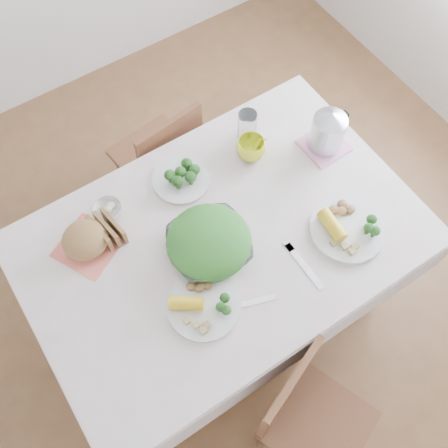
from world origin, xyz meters
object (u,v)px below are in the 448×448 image
chair_far (154,147)px  electric_kettle (329,128)px  dinner_plate_left (204,306)px  dining_table (223,276)px  yellow_mug (251,149)px  salad_bowl (209,245)px  dinner_plate_right (347,229)px  chair_near (321,422)px

chair_far → electric_kettle: 0.90m
electric_kettle → dinner_plate_left: bearing=-134.2°
dining_table → yellow_mug: (0.31, 0.26, 0.43)m
salad_bowl → dinner_plate_right: size_ratio=1.02×
dinner_plate_right → electric_kettle: size_ratio=1.51×
chair_far → dinner_plate_right: (0.34, -0.96, 0.31)m
dinner_plate_left → yellow_mug: 0.69m
dining_table → dinner_plate_right: size_ratio=4.80×
chair_far → electric_kettle: (0.52, -0.60, 0.42)m
chair_far → yellow_mug: chair_far is taller
salad_bowl → electric_kettle: bearing=11.8°
chair_near → chair_far: 1.46m
chair_near → salad_bowl: (-0.03, 0.71, 0.33)m
dinner_plate_right → yellow_mug: yellow_mug is taller
dining_table → dinner_plate_left: dinner_plate_left is taller
chair_far → salad_bowl: 0.82m
dining_table → dinner_plate_right: bearing=-29.9°
dinner_plate_left → electric_kettle: bearing=21.7°
electric_kettle → salad_bowl: bearing=-144.1°
salad_bowl → yellow_mug: yellow_mug is taller
salad_bowl → dining_table: bearing=11.7°
chair_near → dinner_plate_right: size_ratio=2.75×
dining_table → electric_kettle: bearing=11.9°
dinner_plate_right → electric_kettle: electric_kettle is taller
chair_near → yellow_mug: (0.34, 0.98, 0.34)m
chair_near → yellow_mug: bearing=50.0°
dinner_plate_left → dinner_plate_right: 0.62m
dinner_plate_left → electric_kettle: size_ratio=1.37×
salad_bowl → yellow_mug: size_ratio=2.49×
dining_table → dinner_plate_left: (-0.21, -0.19, 0.40)m
chair_near → yellow_mug: chair_near is taller
dining_table → electric_kettle: electric_kettle is taller
chair_far → yellow_mug: bearing=109.5°
salad_bowl → dinner_plate_left: bearing=-127.9°
dinner_plate_right → electric_kettle: 0.42m
dinner_plate_left → dining_table: bearing=43.0°
chair_far → dinner_plate_left: size_ratio=3.02×
dinner_plate_left → dinner_plate_right: bearing=-4.0°
chair_near → dining_table: bearing=66.4°
dining_table → chair_near: bearing=-92.8°
dining_table → chair_near: 0.73m
chair_far → yellow_mug: size_ratio=6.74×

